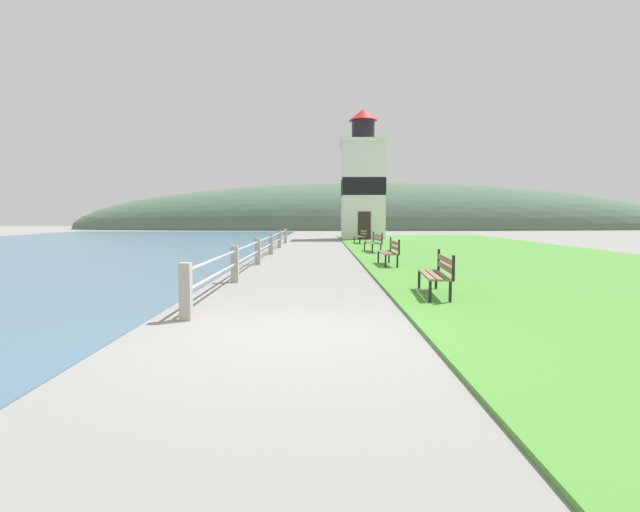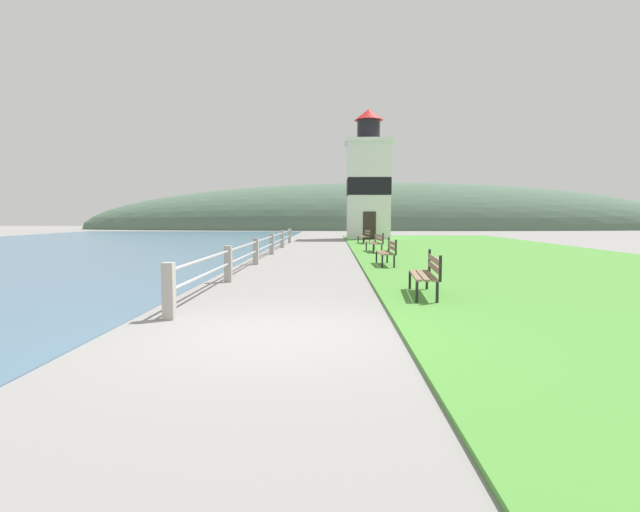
{
  "view_description": "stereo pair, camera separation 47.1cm",
  "coord_description": "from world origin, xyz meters",
  "px_view_note": "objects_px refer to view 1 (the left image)",
  "views": [
    {
      "loc": [
        0.4,
        -6.88,
        1.66
      ],
      "look_at": [
        0.47,
        10.18,
        0.3
      ],
      "focal_mm": 28.0,
      "sensor_mm": 36.0,
      "label": 1
    },
    {
      "loc": [
        0.87,
        -6.87,
        1.66
      ],
      "look_at": [
        0.47,
        10.18,
        0.3
      ],
      "focal_mm": 28.0,
      "sensor_mm": 36.0,
      "label": 2
    }
  ],
  "objects_px": {
    "park_bench_midway": "(388,251)",
    "park_bench_far": "(372,241)",
    "park_bench_near": "(436,272)",
    "lighthouse": "(361,184)",
    "park_bench_by_lighthouse": "(359,235)"
  },
  "relations": [
    {
      "from": "park_bench_near",
      "to": "park_bench_far",
      "type": "relative_size",
      "value": 0.92
    },
    {
      "from": "park_bench_far",
      "to": "lighthouse",
      "type": "relative_size",
      "value": 0.21
    },
    {
      "from": "park_bench_near",
      "to": "park_bench_midway",
      "type": "xyz_separation_m",
      "value": [
        -0.09,
        6.27,
        -0.0
      ]
    },
    {
      "from": "lighthouse",
      "to": "park_bench_by_lighthouse",
      "type": "bearing_deg",
      "value": -95.38
    },
    {
      "from": "park_bench_midway",
      "to": "park_bench_by_lighthouse",
      "type": "distance_m",
      "value": 13.32
    },
    {
      "from": "park_bench_by_lighthouse",
      "to": "lighthouse",
      "type": "distance_m",
      "value": 7.79
    },
    {
      "from": "park_bench_by_lighthouse",
      "to": "lighthouse",
      "type": "xyz_separation_m",
      "value": [
        0.65,
        6.93,
        3.49
      ]
    },
    {
      "from": "park_bench_midway",
      "to": "park_bench_by_lighthouse",
      "type": "bearing_deg",
      "value": -91.63
    },
    {
      "from": "park_bench_near",
      "to": "park_bench_by_lighthouse",
      "type": "relative_size",
      "value": 1.0
    },
    {
      "from": "park_bench_midway",
      "to": "park_bench_far",
      "type": "xyz_separation_m",
      "value": [
        0.15,
        6.19,
        0.0
      ]
    },
    {
      "from": "park_bench_near",
      "to": "lighthouse",
      "type": "height_order",
      "value": "lighthouse"
    },
    {
      "from": "park_bench_near",
      "to": "lighthouse",
      "type": "bearing_deg",
      "value": -86.95
    },
    {
      "from": "park_bench_midway",
      "to": "park_bench_far",
      "type": "height_order",
      "value": "same"
    },
    {
      "from": "park_bench_midway",
      "to": "lighthouse",
      "type": "height_order",
      "value": "lighthouse"
    },
    {
      "from": "park_bench_near",
      "to": "park_bench_far",
      "type": "bearing_deg",
      "value": -85.68
    }
  ]
}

